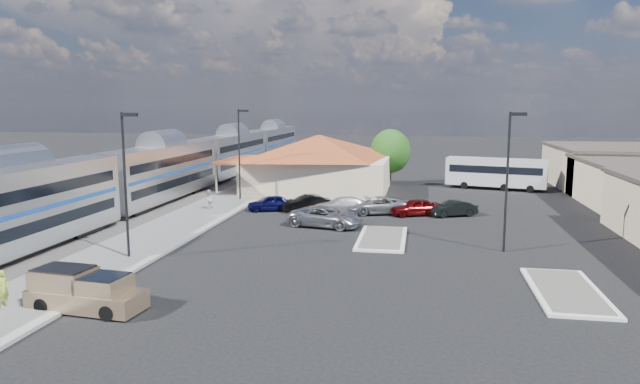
% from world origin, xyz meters
% --- Properties ---
extents(ground, '(280.00, 280.00, 0.00)m').
position_xyz_m(ground, '(0.00, 0.00, 0.00)').
color(ground, black).
rests_on(ground, ground).
extents(railbed, '(16.00, 100.00, 0.12)m').
position_xyz_m(railbed, '(-21.00, 8.00, 0.06)').
color(railbed, '#4C4944').
rests_on(railbed, ground).
extents(platform, '(5.50, 92.00, 0.18)m').
position_xyz_m(platform, '(-12.00, 6.00, 0.09)').
color(platform, gray).
rests_on(platform, ground).
extents(passenger_train, '(3.00, 104.00, 5.55)m').
position_xyz_m(passenger_train, '(-18.00, 13.88, 2.87)').
color(passenger_train, silver).
rests_on(passenger_train, ground).
extents(freight_cars, '(2.80, 46.00, 4.00)m').
position_xyz_m(freight_cars, '(-24.00, 10.13, 1.93)').
color(freight_cars, black).
rests_on(freight_cars, ground).
extents(station_depot, '(18.35, 12.24, 6.20)m').
position_xyz_m(station_depot, '(-4.56, 24.00, 3.13)').
color(station_depot, beige).
rests_on(station_depot, ground).
extents(traffic_island_south, '(3.30, 7.50, 0.21)m').
position_xyz_m(traffic_island_south, '(4.00, 2.00, 0.10)').
color(traffic_island_south, silver).
rests_on(traffic_island_south, ground).
extents(traffic_island_north, '(3.30, 7.50, 0.21)m').
position_xyz_m(traffic_island_north, '(14.00, -8.00, 0.10)').
color(traffic_island_north, silver).
rests_on(traffic_island_north, ground).
extents(lamp_plat_s, '(1.08, 0.25, 9.00)m').
position_xyz_m(lamp_plat_s, '(-10.90, -6.00, 5.34)').
color(lamp_plat_s, black).
rests_on(lamp_plat_s, ground).
extents(lamp_plat_n, '(1.08, 0.25, 9.00)m').
position_xyz_m(lamp_plat_n, '(-10.90, 16.00, 5.34)').
color(lamp_plat_n, black).
rests_on(lamp_plat_n, ground).
extents(lamp_lot, '(1.08, 0.25, 9.00)m').
position_xyz_m(lamp_lot, '(12.10, 0.00, 5.34)').
color(lamp_lot, black).
rests_on(lamp_lot, ground).
extents(tree_depot, '(4.71, 4.71, 6.63)m').
position_xyz_m(tree_depot, '(3.00, 30.00, 4.02)').
color(tree_depot, '#382314').
rests_on(tree_depot, ground).
extents(pickup_truck, '(5.57, 2.49, 1.87)m').
position_xyz_m(pickup_truck, '(-8.50, -14.47, 0.89)').
color(pickup_truck, '#9C7F60').
rests_on(pickup_truck, ground).
extents(suv, '(6.20, 3.78, 1.61)m').
position_xyz_m(suv, '(-0.65, 5.48, 0.80)').
color(suv, '#9D9EA5').
rests_on(suv, ground).
extents(coach_bus, '(11.10, 4.96, 3.48)m').
position_xyz_m(coach_bus, '(14.90, 28.53, 2.01)').
color(coach_bus, white).
rests_on(coach_bus, ground).
extents(person_a, '(0.43, 0.64, 1.75)m').
position_xyz_m(person_a, '(-12.22, -15.19, 1.05)').
color(person_a, '#B3C83E').
rests_on(person_a, platform).
extents(person_b, '(0.78, 0.93, 1.73)m').
position_xyz_m(person_b, '(-12.11, 10.38, 1.05)').
color(person_b, white).
rests_on(person_b, platform).
extents(parked_car_a, '(4.44, 2.87, 1.41)m').
position_xyz_m(parked_car_a, '(-6.64, 11.30, 0.70)').
color(parked_car_a, '#0E0E46').
rests_on(parked_car_a, ground).
extents(parked_car_b, '(4.71, 3.26, 1.47)m').
position_xyz_m(parked_car_b, '(-3.44, 11.60, 0.74)').
color(parked_car_b, black).
rests_on(parked_car_b, ground).
extents(parked_car_c, '(5.35, 3.50, 1.44)m').
position_xyz_m(parked_car_c, '(-0.24, 11.30, 0.72)').
color(parked_car_c, silver).
rests_on(parked_car_c, ground).
extents(parked_car_d, '(5.95, 4.06, 1.51)m').
position_xyz_m(parked_car_d, '(2.96, 11.60, 0.76)').
color(parked_car_d, gray).
rests_on(parked_car_d, ground).
extents(parked_car_e, '(4.63, 3.26, 1.46)m').
position_xyz_m(parked_car_e, '(6.16, 11.30, 0.73)').
color(parked_car_e, '#650B0C').
rests_on(parked_car_e, ground).
extents(parked_car_f, '(4.31, 2.98, 1.35)m').
position_xyz_m(parked_car_f, '(9.36, 11.60, 0.67)').
color(parked_car_f, black).
rests_on(parked_car_f, ground).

